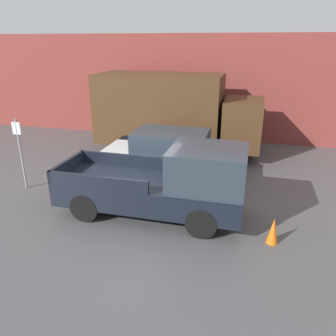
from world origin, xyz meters
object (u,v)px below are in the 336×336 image
at_px(car, 168,155).
at_px(delivery_truck, 173,111).
at_px(traffic_cone, 273,231).
at_px(pickup_truck, 167,184).
at_px(parking_sign, 20,150).

height_order(car, delivery_truck, delivery_truck).
relative_size(car, traffic_cone, 6.83).
height_order(pickup_truck, delivery_truck, delivery_truck).
bearing_deg(parking_sign, delivery_truck, 53.40).
bearing_deg(traffic_cone, pickup_truck, 166.86).
bearing_deg(parking_sign, traffic_cone, -9.00).
height_order(pickup_truck, car, pickup_truck).
relative_size(pickup_truck, car, 1.12).
relative_size(pickup_truck, traffic_cone, 7.68).
xyz_separation_m(car, delivery_truck, (-0.61, 3.06, 0.93)).
bearing_deg(pickup_truck, delivery_truck, 102.49).
height_order(car, parking_sign, parking_sign).
relative_size(car, parking_sign, 1.94).
distance_m(delivery_truck, traffic_cone, 7.75).
distance_m(pickup_truck, delivery_truck, 5.93).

